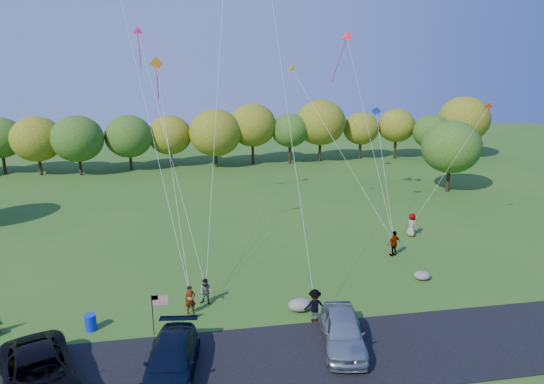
# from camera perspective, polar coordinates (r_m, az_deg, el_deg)

# --- Properties ---
(ground) EXTENTS (140.00, 140.00, 0.00)m
(ground) POSITION_cam_1_polar(r_m,az_deg,el_deg) (27.16, -3.29, -14.72)
(ground) COLOR #295B1A
(ground) RESTS_ON ground
(asphalt_lane) EXTENTS (44.00, 6.00, 0.06)m
(asphalt_lane) POSITION_cam_1_polar(r_m,az_deg,el_deg) (23.80, -2.13, -19.49)
(asphalt_lane) COLOR black
(asphalt_lane) RESTS_ON ground
(treeline) EXTENTS (75.00, 27.97, 8.30)m
(treeline) POSITION_cam_1_polar(r_m,az_deg,el_deg) (60.49, -6.91, 7.05)
(treeline) COLOR #351F13
(treeline) RESTS_ON ground
(minivan_dark) EXTENTS (4.82, 6.65, 1.68)m
(minivan_dark) POSITION_cam_1_polar(r_m,az_deg,el_deg) (23.77, -25.79, -18.75)
(minivan_dark) COLOR black
(minivan_dark) RESTS_ON asphalt_lane
(minivan_navy) EXTENTS (2.82, 5.56, 1.55)m
(minivan_navy) POSITION_cam_1_polar(r_m,az_deg,el_deg) (22.95, -11.77, -18.90)
(minivan_navy) COLOR black
(minivan_navy) RESTS_ON asphalt_lane
(minivan_silver) EXTENTS (2.82, 5.16, 1.66)m
(minivan_silver) POSITION_cam_1_polar(r_m,az_deg,el_deg) (24.65, 8.36, -15.90)
(minivan_silver) COLOR #A1A6AB
(minivan_silver) RESTS_ON asphalt_lane
(flyer_a) EXTENTS (0.66, 0.48, 1.65)m
(flyer_a) POSITION_cam_1_polar(r_m,az_deg,el_deg) (27.61, -9.58, -12.42)
(flyer_a) COLOR #4C4C59
(flyer_a) RESTS_ON ground
(flyer_b) EXTENTS (0.92, 0.83, 1.56)m
(flyer_b) POSITION_cam_1_polar(r_m,az_deg,el_deg) (28.48, -7.77, -11.53)
(flyer_b) COLOR #4C4C59
(flyer_b) RESTS_ON ground
(flyer_c) EXTENTS (1.19, 0.69, 1.84)m
(flyer_c) POSITION_cam_1_polar(r_m,az_deg,el_deg) (26.62, 5.04, -13.16)
(flyer_c) COLOR #4C4C59
(flyer_c) RESTS_ON ground
(flyer_d) EXTENTS (1.18, 0.81, 1.86)m
(flyer_d) POSITION_cam_1_polar(r_m,az_deg,el_deg) (35.62, 14.17, -5.88)
(flyer_d) COLOR #4C4C59
(flyer_d) RESTS_ON ground
(flyer_e) EXTENTS (0.93, 1.08, 1.88)m
(flyer_e) POSITION_cam_1_polar(r_m,az_deg,el_deg) (39.72, 16.10, -3.75)
(flyer_e) COLOR #4C4C59
(flyer_e) RESTS_ON ground
(trash_barrel) EXTENTS (0.58, 0.58, 0.87)m
(trash_barrel) POSITION_cam_1_polar(r_m,az_deg,el_deg) (27.64, -20.56, -14.17)
(trash_barrel) COLOR #0D25CF
(trash_barrel) RESTS_ON ground
(flag_assembly) EXTENTS (0.82, 0.53, 2.22)m
(flag_assembly) POSITION_cam_1_polar(r_m,az_deg,el_deg) (25.71, -13.40, -12.83)
(flag_assembly) COLOR black
(flag_assembly) RESTS_ON ground
(boulder_near) EXTENTS (1.33, 1.04, 0.66)m
(boulder_near) POSITION_cam_1_polar(r_m,az_deg,el_deg) (27.84, 3.29, -13.12)
(boulder_near) COLOR gray
(boulder_near) RESTS_ON ground
(boulder_far) EXTENTS (1.05, 0.87, 0.55)m
(boulder_far) POSITION_cam_1_polar(r_m,az_deg,el_deg) (32.73, 17.25, -9.36)
(boulder_far) COLOR slate
(boulder_far) RESTS_ON ground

